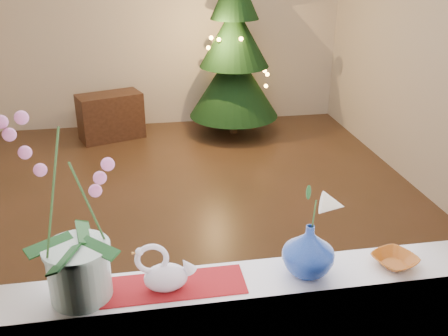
# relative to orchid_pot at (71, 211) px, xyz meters

# --- Properties ---
(ground) EXTENTS (5.00, 5.00, 0.00)m
(ground) POSITION_rel_orchid_pot_xyz_m (0.69, 2.37, -1.31)
(ground) COLOR #3C2918
(ground) RESTS_ON ground
(wall_back) EXTENTS (4.50, 0.10, 2.70)m
(wall_back) POSITION_rel_orchid_pot_xyz_m (0.69, 4.87, 0.04)
(wall_back) COLOR beige
(wall_back) RESTS_ON ground
(wall_front) EXTENTS (4.50, 0.10, 2.70)m
(wall_front) POSITION_rel_orchid_pot_xyz_m (0.69, -0.13, 0.04)
(wall_front) COLOR beige
(wall_front) RESTS_ON ground
(wall_right) EXTENTS (0.10, 5.00, 2.70)m
(wall_right) POSITION_rel_orchid_pot_xyz_m (2.94, 2.37, 0.04)
(wall_right) COLOR beige
(wall_right) RESTS_ON ground
(windowsill) EXTENTS (2.20, 0.26, 0.04)m
(windowsill) POSITION_rel_orchid_pot_xyz_m (0.69, 0.00, -0.41)
(windowsill) COLOR white
(windowsill) RESTS_ON window_apron
(window_frame) EXTENTS (2.22, 0.06, 1.60)m
(window_frame) POSITION_rel_orchid_pot_xyz_m (0.69, -0.10, 0.39)
(window_frame) COLOR white
(window_frame) RESTS_ON windowsill
(runner) EXTENTS (0.70, 0.20, 0.01)m
(runner) POSITION_rel_orchid_pot_xyz_m (0.31, 0.00, -0.38)
(runner) COLOR maroon
(runner) RESTS_ON windowsill
(orchid_pot) EXTENTS (0.28, 0.28, 0.77)m
(orchid_pot) POSITION_rel_orchid_pot_xyz_m (0.00, 0.00, 0.00)
(orchid_pot) COLOR white
(orchid_pot) RESTS_ON windowsill
(swan) EXTENTS (0.27, 0.20, 0.21)m
(swan) POSITION_rel_orchid_pot_xyz_m (0.33, -0.01, -0.28)
(swan) COLOR silver
(swan) RESTS_ON windowsill
(blue_vase) EXTENTS (0.32, 0.32, 0.27)m
(blue_vase) POSITION_rel_orchid_pot_xyz_m (0.94, -0.00, -0.25)
(blue_vase) COLOR navy
(blue_vase) RESTS_ON windowsill
(lily) EXTENTS (0.15, 0.08, 0.20)m
(lily) POSITION_rel_orchid_pot_xyz_m (0.94, -0.00, -0.02)
(lily) COLOR white
(lily) RESTS_ON blue_vase
(paperweight) EXTENTS (0.07, 0.07, 0.07)m
(paperweight) POSITION_rel_orchid_pot_xyz_m (0.92, -0.03, -0.35)
(paperweight) COLOR silver
(paperweight) RESTS_ON windowsill
(amber_dish) EXTENTS (0.20, 0.20, 0.04)m
(amber_dish) POSITION_rel_orchid_pot_xyz_m (1.33, -0.01, -0.37)
(amber_dish) COLOR #9A4C13
(amber_dish) RESTS_ON windowsill
(xmas_tree) EXTENTS (1.45, 1.45, 2.06)m
(xmas_tree) POSITION_rel_orchid_pot_xyz_m (1.45, 4.32, -0.28)
(xmas_tree) COLOR black
(xmas_tree) RESTS_ON ground
(side_table) EXTENTS (0.84, 0.61, 0.57)m
(side_table) POSITION_rel_orchid_pot_xyz_m (-0.10, 4.37, -1.02)
(side_table) COLOR black
(side_table) RESTS_ON ground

